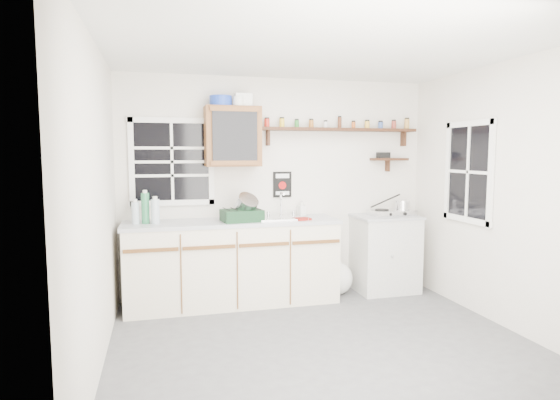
% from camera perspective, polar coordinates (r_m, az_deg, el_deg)
% --- Properties ---
extents(room, '(3.64, 3.24, 2.54)m').
position_cam_1_polar(room, '(3.93, 5.51, -0.06)').
color(room, '#4A494C').
rests_on(room, ground).
extents(main_cabinet, '(2.31, 0.63, 0.92)m').
position_cam_1_polar(main_cabinet, '(5.17, -5.77, -7.53)').
color(main_cabinet, beige).
rests_on(main_cabinet, floor).
extents(right_cabinet, '(0.73, 0.57, 0.91)m').
position_cam_1_polar(right_cabinet, '(5.76, 12.67, -6.32)').
color(right_cabinet, '#B5B5AE').
rests_on(right_cabinet, floor).
extents(sink, '(0.52, 0.44, 0.29)m').
position_cam_1_polar(sink, '(5.19, 0.03, -2.16)').
color(sink, silver).
rests_on(sink, main_cabinet).
extents(upper_cabinet, '(0.60, 0.32, 0.65)m').
position_cam_1_polar(upper_cabinet, '(5.18, -5.78, 7.70)').
color(upper_cabinet, brown).
rests_on(upper_cabinet, wall_back).
extents(upper_cabinet_clutter, '(0.45, 0.24, 0.14)m').
position_cam_1_polar(upper_cabinet_clutter, '(5.21, -6.08, 11.93)').
color(upper_cabinet_clutter, '#1937A7').
rests_on(upper_cabinet_clutter, upper_cabinet).
extents(spice_shelf, '(1.91, 0.18, 0.35)m').
position_cam_1_polar(spice_shelf, '(5.59, 7.32, 8.59)').
color(spice_shelf, black).
rests_on(spice_shelf, wall_back).
extents(secondary_shelf, '(0.45, 0.16, 0.24)m').
position_cam_1_polar(secondary_shelf, '(5.86, 12.95, 4.93)').
color(secondary_shelf, black).
rests_on(secondary_shelf, wall_back).
extents(warning_sign, '(0.22, 0.02, 0.30)m').
position_cam_1_polar(warning_sign, '(5.45, 0.28, 1.90)').
color(warning_sign, black).
rests_on(warning_sign, wall_back).
extents(window_back, '(0.93, 0.03, 0.98)m').
position_cam_1_polar(window_back, '(5.26, -13.03, 4.56)').
color(window_back, black).
rests_on(window_back, wall_back).
extents(window_right, '(0.03, 0.78, 1.08)m').
position_cam_1_polar(window_right, '(5.26, 22.00, 3.20)').
color(window_right, black).
rests_on(window_right, wall_back).
extents(water_bottles, '(0.28, 0.13, 0.35)m').
position_cam_1_polar(water_bottles, '(4.99, -15.97, -1.20)').
color(water_bottles, '#A8BAC5').
rests_on(water_bottles, main_cabinet).
extents(dish_rack, '(0.45, 0.36, 0.31)m').
position_cam_1_polar(dish_rack, '(5.01, -4.51, -1.45)').
color(dish_rack, black).
rests_on(dish_rack, main_cabinet).
extents(soap_bottle, '(0.10, 0.10, 0.17)m').
position_cam_1_polar(soap_bottle, '(5.47, 2.66, -0.98)').
color(soap_bottle, silver).
rests_on(soap_bottle, main_cabinet).
extents(rag, '(0.18, 0.16, 0.02)m').
position_cam_1_polar(rag, '(5.09, 2.75, -2.32)').
color(rag, maroon).
rests_on(rag, main_cabinet).
extents(hotplate, '(0.55, 0.32, 0.08)m').
position_cam_1_polar(hotplate, '(5.69, 13.49, -1.48)').
color(hotplate, silver).
rests_on(hotplate, right_cabinet).
extents(saucepan, '(0.43, 0.24, 0.19)m').
position_cam_1_polar(saucepan, '(5.74, 14.61, -0.56)').
color(saucepan, silver).
rests_on(saucepan, hotplate).
extents(trash_bag, '(0.39, 0.35, 0.44)m').
position_cam_1_polar(trash_bag, '(5.58, 7.02, -9.43)').
color(trash_bag, white).
rests_on(trash_bag, floor).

